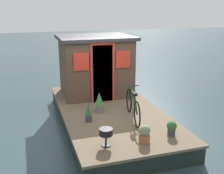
% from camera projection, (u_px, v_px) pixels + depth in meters
% --- Properties ---
extents(ground_plane, '(60.00, 60.00, 0.00)m').
position_uv_depth(ground_plane, '(110.00, 124.00, 7.93)').
color(ground_plane, '#2D4247').
extents(houseboat_deck, '(5.29, 2.68, 0.46)m').
position_uv_depth(houseboat_deck, '(110.00, 117.00, 7.86)').
color(houseboat_deck, brown).
rests_on(houseboat_deck, ground_plane).
extents(houseboat_cabin, '(1.84, 2.31, 1.88)m').
position_uv_depth(houseboat_cabin, '(96.00, 65.00, 8.94)').
color(houseboat_cabin, '#4C3828').
rests_on(houseboat_cabin, houseboat_deck).
extents(bicycle, '(1.64, 0.50, 0.77)m').
position_uv_depth(bicycle, '(133.00, 105.00, 7.03)').
color(bicycle, black).
rests_on(bicycle, houseboat_deck).
extents(potted_plant_succulent, '(0.25, 0.25, 0.55)m').
position_uv_depth(potted_plant_succulent, '(99.00, 103.00, 7.53)').
color(potted_plant_succulent, slate).
rests_on(potted_plant_succulent, houseboat_deck).
extents(potted_plant_fern, '(0.24, 0.24, 0.39)m').
position_uv_depth(potted_plant_fern, '(145.00, 134.00, 5.85)').
color(potted_plant_fern, '#935138').
rests_on(potted_plant_fern, houseboat_deck).
extents(potted_plant_lavender, '(0.22, 0.22, 0.34)m').
position_uv_depth(potted_plant_lavender, '(172.00, 128.00, 6.16)').
color(potted_plant_lavender, '#38383D').
rests_on(potted_plant_lavender, houseboat_deck).
extents(potted_plant_basil, '(0.17, 0.17, 0.51)m').
position_uv_depth(potted_plant_basil, '(88.00, 112.00, 6.90)').
color(potted_plant_basil, '#38383D').
rests_on(potted_plant_basil, houseboat_deck).
extents(charcoal_grill, '(0.28, 0.28, 0.38)m').
position_uv_depth(charcoal_grill, '(106.00, 133.00, 5.69)').
color(charcoal_grill, black).
rests_on(charcoal_grill, houseboat_deck).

